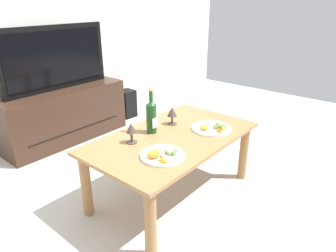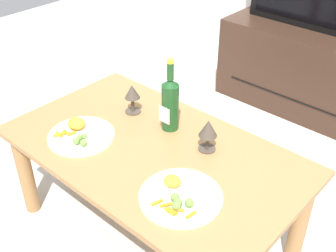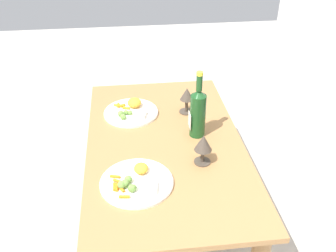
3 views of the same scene
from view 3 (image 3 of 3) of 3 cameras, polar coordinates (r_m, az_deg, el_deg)
name	(u,v)px [view 3 (image 3 of 3)]	position (r m, az deg, el deg)	size (l,w,h in m)	color
ground_plane	(165,217)	(2.13, -0.39, -13.22)	(6.40, 6.40, 0.00)	#B7B2A8
dining_table	(165,156)	(1.86, -0.44, -4.48)	(1.24, 0.72, 0.49)	#9E7042
wine_bottle	(198,111)	(1.80, 4.42, 2.19)	(0.07, 0.08, 0.33)	#19471E
goblet_left	(187,96)	(2.00, 2.78, 4.42)	(0.07, 0.07, 0.14)	#473D33
goblet_right	(203,144)	(1.64, 5.20, -2.72)	(0.08, 0.08, 0.14)	#473D33
dinner_plate_left	(131,111)	(2.04, -5.40, 2.19)	(0.28, 0.28, 0.06)	white
dinner_plate_right	(136,182)	(1.58, -4.66, -8.14)	(0.30, 0.30, 0.05)	white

